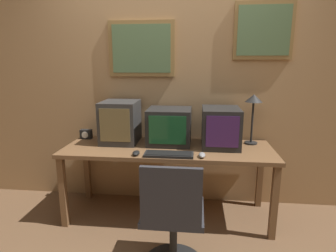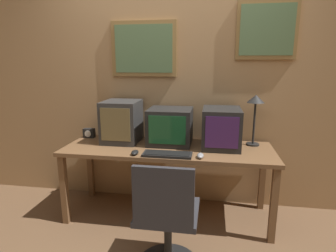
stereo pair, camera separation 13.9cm
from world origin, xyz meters
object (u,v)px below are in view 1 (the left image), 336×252
Objects in this scene: desk_lamp at (253,104)px; desk_clock at (86,134)px; mouse_near_keyboard at (202,155)px; monitor_left at (120,122)px; monitor_right at (221,127)px; monitor_center at (169,126)px; keyboard_main at (169,154)px; mouse_far_corner at (136,153)px; office_chair at (173,224)px.

desk_clock is at bearing 179.58° from desk_lamp.
mouse_near_keyboard is 0.23× the size of desk_lamp.
monitor_left is 0.84× the size of desk_lamp.
monitor_right is at bearing 63.20° from mouse_near_keyboard.
monitor_right is at bearing -4.98° from desk_clock.
desk_clock is (-1.37, 0.12, -0.14)m from monitor_right.
keyboard_main is (0.03, -0.37, -0.16)m from monitor_center.
monitor_center is 0.99× the size of keyboard_main.
monitor_center is 3.91× the size of mouse_far_corner.
monitor_left is 3.54× the size of desk_clock.
monitor_center is at bearing 175.59° from monitor_right.
desk_clock reaches higher than mouse_far_corner.
monitor_right is at bearing 66.27° from office_chair.
monitor_center is 3.66× the size of mouse_near_keyboard.
monitor_center is 0.98× the size of monitor_right.
monitor_right is 0.87× the size of desk_lamp.
keyboard_main is (0.52, -0.37, -0.19)m from monitor_left.
monitor_left reaches higher than keyboard_main.
keyboard_main is 0.63m from office_chair.
mouse_near_keyboard is 0.57m from mouse_far_corner.
monitor_center is 1.03m from office_chair.
keyboard_main is 3.70× the size of mouse_near_keyboard.
monitor_center is (0.49, 0.00, -0.03)m from monitor_left.
monitor_left is 0.99× the size of monitor_center.
monitor_left is 0.48× the size of office_chair.
desk_clock is 0.14× the size of office_chair.
office_chair is (0.36, -0.50, -0.35)m from mouse_far_corner.
mouse_far_corner is at bearing -122.69° from monitor_center.
monitor_right is 0.50× the size of office_chair.
desk_clock is at bearing 167.96° from monitor_left.
desk_clock is (-1.20, 0.47, 0.03)m from mouse_near_keyboard.
monitor_right reaches higher than mouse_near_keyboard.
office_chair is at bearing -55.95° from monitor_left.
monitor_center is 0.49× the size of office_chair.
monitor_center is at bearing 94.96° from keyboard_main.
monitor_left reaches higher than monitor_center.
monitor_center is 0.83m from desk_lamp.
mouse_far_corner is 1.20m from desk_lamp.
keyboard_main is at bearing 178.07° from mouse_near_keyboard.
monitor_left is 1.30m from desk_lamp.
desk_lamp is at bearing 30.07° from keyboard_main.
keyboard_main is at bearing -26.43° from desk_clock.
mouse_far_corner is at bearing -36.66° from desk_clock.
monitor_center reaches higher than mouse_far_corner.
mouse_near_keyboard is at bearing -136.87° from desk_lamp.
desk_lamp reaches higher than monitor_left.
monitor_center is at bearing -5.30° from desk_clock.
monitor_center is at bearing 57.31° from mouse_far_corner.
desk_lamp is 0.57× the size of office_chair.
monitor_center is 0.49m from mouse_far_corner.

